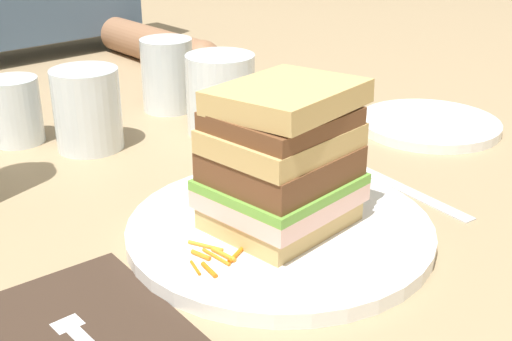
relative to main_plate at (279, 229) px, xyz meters
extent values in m
plane|color=#9E8460|center=(-0.01, 0.00, -0.01)|extent=(3.00, 3.00, 0.00)
cylinder|color=white|center=(0.00, 0.00, 0.00)|extent=(0.27, 0.27, 0.01)
cube|color=tan|center=(0.00, 0.00, 0.02)|extent=(0.12, 0.11, 0.02)
cube|color=beige|center=(0.00, 0.00, 0.03)|extent=(0.13, 0.11, 0.02)
cube|color=#6BA83D|center=(0.00, 0.00, 0.05)|extent=(0.13, 0.11, 0.01)
cube|color=brown|center=(0.00, 0.00, 0.06)|extent=(0.12, 0.11, 0.03)
cube|color=tan|center=(0.00, 0.00, 0.09)|extent=(0.12, 0.11, 0.02)
cube|color=brown|center=(0.00, 0.00, 0.10)|extent=(0.11, 0.10, 0.01)
cube|color=tan|center=(0.01, 0.00, 0.12)|extent=(0.13, 0.11, 0.02)
cylinder|color=orange|center=(-0.07, -0.01, 0.01)|extent=(0.01, 0.03, 0.00)
cylinder|color=orange|center=(-0.08, -0.01, 0.01)|extent=(0.00, 0.03, 0.00)
cylinder|color=orange|center=(-0.09, 0.00, 0.01)|extent=(0.01, 0.02, 0.00)
cylinder|color=orange|center=(-0.07, 0.01, 0.01)|extent=(0.02, 0.03, 0.00)
cylinder|color=orange|center=(-0.09, -0.02, 0.01)|extent=(0.01, 0.02, 0.00)
cylinder|color=orange|center=(-0.10, -0.01, 0.01)|extent=(0.01, 0.02, 0.00)
cylinder|color=orange|center=(-0.06, -0.02, 0.01)|extent=(0.03, 0.02, 0.00)
cylinder|color=orange|center=(0.09, 0.01, 0.01)|extent=(0.03, 0.02, 0.00)
cylinder|color=orange|center=(0.08, 0.02, 0.01)|extent=(0.02, 0.03, 0.00)
cylinder|color=orange|center=(0.08, 0.02, 0.01)|extent=(0.01, 0.03, 0.00)
cylinder|color=orange|center=(0.07, 0.00, 0.01)|extent=(0.02, 0.01, 0.00)
cylinder|color=orange|center=(0.09, 0.01, 0.01)|extent=(0.01, 0.02, 0.00)
cube|color=#38281E|center=(-0.20, 0.00, -0.01)|extent=(0.15, 0.16, 0.00)
cube|color=silver|center=(-0.20, 0.00, 0.00)|extent=(0.02, 0.02, 0.00)
cylinder|color=silver|center=(-0.19, 0.03, 0.00)|extent=(0.00, 0.04, 0.00)
cylinder|color=silver|center=(-0.20, 0.03, 0.00)|extent=(0.00, 0.04, 0.00)
cylinder|color=silver|center=(-0.20, 0.03, 0.00)|extent=(0.00, 0.04, 0.00)
cylinder|color=silver|center=(-0.21, 0.03, 0.00)|extent=(0.00, 0.04, 0.00)
cube|color=silver|center=(0.16, -0.05, -0.01)|extent=(0.03, 0.10, 0.00)
cube|color=silver|center=(0.17, 0.05, -0.01)|extent=(0.03, 0.11, 0.00)
cylinder|color=white|center=(0.13, 0.24, 0.04)|extent=(0.08, 0.08, 0.10)
cylinder|color=#E55638|center=(0.13, 0.24, 0.03)|extent=(0.08, 0.08, 0.07)
cylinder|color=silver|center=(-0.07, 0.37, 0.03)|extent=(0.06, 0.06, 0.08)
cylinder|color=silver|center=(-0.02, 0.30, 0.04)|extent=(0.08, 0.08, 0.09)
cylinder|color=silver|center=(0.13, 0.36, 0.04)|extent=(0.07, 0.07, 0.10)
cylinder|color=white|center=(0.33, 0.08, 0.00)|extent=(0.18, 0.18, 0.01)
cylinder|color=#936647|center=(0.26, 0.58, 0.02)|extent=(0.06, 0.26, 0.06)
sphere|color=#936647|center=(0.26, 0.45, 0.02)|extent=(0.06, 0.06, 0.06)
camera|label=1|loc=(-0.36, -0.37, 0.28)|focal=46.91mm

